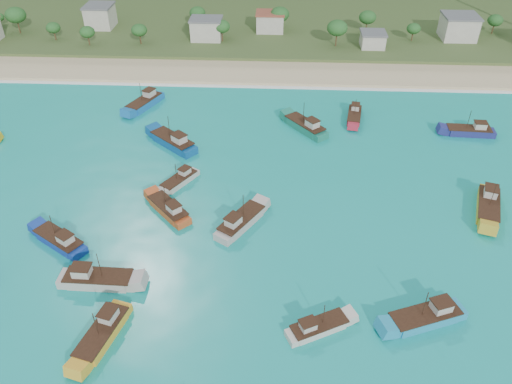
{
  "coord_description": "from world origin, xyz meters",
  "views": [
    {
      "loc": [
        -2.79,
        -54.51,
        56.99
      ],
      "look_at": [
        -6.41,
        18.0,
        3.0
      ],
      "focal_mm": 35.0,
      "sensor_mm": 36.0,
      "label": 1
    }
  ],
  "objects_px": {
    "boat_12": "(60,241)",
    "boat_13": "(305,127)",
    "boat_7": "(318,328)",
    "boat_11": "(426,317)",
    "boat_6": "(241,222)",
    "boat_15": "(103,334)",
    "boat_2": "(97,280)",
    "boat_14": "(469,131)",
    "boat_0": "(354,116)",
    "boat_32": "(173,142)",
    "boat_8": "(169,210)",
    "boat_27": "(145,103)",
    "boat_23": "(488,206)",
    "boat_30": "(180,181)"
  },
  "relations": [
    {
      "from": "boat_23",
      "to": "boat_30",
      "type": "height_order",
      "value": "boat_23"
    },
    {
      "from": "boat_27",
      "to": "boat_13",
      "type": "bearing_deg",
      "value": -170.08
    },
    {
      "from": "boat_0",
      "to": "boat_32",
      "type": "xyz_separation_m",
      "value": [
        -40.78,
        -14.51,
        0.26
      ]
    },
    {
      "from": "boat_12",
      "to": "boat_15",
      "type": "height_order",
      "value": "boat_15"
    },
    {
      "from": "boat_12",
      "to": "boat_13",
      "type": "xyz_separation_m",
      "value": [
        42.15,
        40.8,
        0.14
      ]
    },
    {
      "from": "boat_8",
      "to": "boat_23",
      "type": "xyz_separation_m",
      "value": [
        57.81,
        3.62,
        0.16
      ]
    },
    {
      "from": "boat_0",
      "to": "boat_6",
      "type": "xyz_separation_m",
      "value": [
        -24.11,
        -40.61,
        0.14
      ]
    },
    {
      "from": "boat_8",
      "to": "boat_23",
      "type": "height_order",
      "value": "boat_23"
    },
    {
      "from": "boat_6",
      "to": "boat_8",
      "type": "relative_size",
      "value": 1.15
    },
    {
      "from": "boat_23",
      "to": "boat_11",
      "type": "bearing_deg",
      "value": 75.5
    },
    {
      "from": "boat_2",
      "to": "boat_32",
      "type": "relative_size",
      "value": 0.99
    },
    {
      "from": "boat_6",
      "to": "boat_23",
      "type": "height_order",
      "value": "boat_23"
    },
    {
      "from": "boat_23",
      "to": "boat_14",
      "type": "bearing_deg",
      "value": -81.23
    },
    {
      "from": "boat_11",
      "to": "boat_15",
      "type": "height_order",
      "value": "boat_11"
    },
    {
      "from": "boat_2",
      "to": "boat_7",
      "type": "bearing_deg",
      "value": 78.95
    },
    {
      "from": "boat_7",
      "to": "boat_8",
      "type": "distance_m",
      "value": 35.69
    },
    {
      "from": "boat_32",
      "to": "boat_8",
      "type": "bearing_deg",
      "value": -130.46
    },
    {
      "from": "boat_0",
      "to": "boat_6",
      "type": "height_order",
      "value": "boat_6"
    },
    {
      "from": "boat_13",
      "to": "boat_2",
      "type": "bearing_deg",
      "value": -163.08
    },
    {
      "from": "boat_0",
      "to": "boat_30",
      "type": "relative_size",
      "value": 1.13
    },
    {
      "from": "boat_6",
      "to": "boat_14",
      "type": "distance_m",
      "value": 60.1
    },
    {
      "from": "boat_0",
      "to": "boat_6",
      "type": "relative_size",
      "value": 0.91
    },
    {
      "from": "boat_6",
      "to": "boat_32",
      "type": "xyz_separation_m",
      "value": [
        -16.66,
        26.11,
        0.12
      ]
    },
    {
      "from": "boat_2",
      "to": "boat_6",
      "type": "bearing_deg",
      "value": 126.41
    },
    {
      "from": "boat_6",
      "to": "boat_7",
      "type": "distance_m",
      "value": 25.16
    },
    {
      "from": "boat_15",
      "to": "boat_30",
      "type": "xyz_separation_m",
      "value": [
        4.18,
        36.66,
        -0.18
      ]
    },
    {
      "from": "boat_2",
      "to": "boat_14",
      "type": "xyz_separation_m",
      "value": [
        70.13,
        49.09,
        -0.07
      ]
    },
    {
      "from": "boat_6",
      "to": "boat_11",
      "type": "relative_size",
      "value": 0.95
    },
    {
      "from": "boat_6",
      "to": "boat_15",
      "type": "height_order",
      "value": "boat_6"
    },
    {
      "from": "boat_6",
      "to": "boat_15",
      "type": "xyz_separation_m",
      "value": [
        -17.06,
        -24.46,
        -0.05
      ]
    },
    {
      "from": "boat_7",
      "to": "boat_11",
      "type": "xyz_separation_m",
      "value": [
        15.3,
        2.37,
        0.25
      ]
    },
    {
      "from": "boat_2",
      "to": "boat_6",
      "type": "xyz_separation_m",
      "value": [
        20.82,
        14.75,
        -0.03
      ]
    },
    {
      "from": "boat_8",
      "to": "boat_32",
      "type": "distance_m",
      "value": 23.41
    },
    {
      "from": "boat_27",
      "to": "boat_30",
      "type": "xyz_separation_m",
      "value": [
        14.32,
        -32.37,
        -0.3
      ]
    },
    {
      "from": "boat_13",
      "to": "boat_14",
      "type": "height_order",
      "value": "boat_13"
    },
    {
      "from": "boat_12",
      "to": "boat_23",
      "type": "bearing_deg",
      "value": -47.39
    },
    {
      "from": "boat_13",
      "to": "boat_32",
      "type": "height_order",
      "value": "boat_32"
    },
    {
      "from": "boat_11",
      "to": "boat_27",
      "type": "distance_m",
      "value": 84.38
    },
    {
      "from": "boat_27",
      "to": "boat_30",
      "type": "relative_size",
      "value": 1.36
    },
    {
      "from": "boat_8",
      "to": "boat_23",
      "type": "bearing_deg",
      "value": -38.99
    },
    {
      "from": "boat_27",
      "to": "boat_30",
      "type": "bearing_deg",
      "value": 138.09
    },
    {
      "from": "boat_12",
      "to": "boat_27",
      "type": "xyz_separation_m",
      "value": [
        2.62,
        50.87,
        0.13
      ]
    },
    {
      "from": "boat_11",
      "to": "boat_13",
      "type": "xyz_separation_m",
      "value": [
        -15.37,
        54.0,
        0.06
      ]
    },
    {
      "from": "boat_15",
      "to": "boat_32",
      "type": "distance_m",
      "value": 50.57
    },
    {
      "from": "boat_8",
      "to": "boat_14",
      "type": "xyz_separation_m",
      "value": [
        62.54,
        31.39,
        0.04
      ]
    },
    {
      "from": "boat_2",
      "to": "boat_6",
      "type": "distance_m",
      "value": 25.51
    },
    {
      "from": "boat_0",
      "to": "boat_30",
      "type": "xyz_separation_m",
      "value": [
        -36.99,
        -28.42,
        -0.09
      ]
    },
    {
      "from": "boat_13",
      "to": "boat_27",
      "type": "height_order",
      "value": "boat_13"
    },
    {
      "from": "boat_8",
      "to": "boat_15",
      "type": "relative_size",
      "value": 0.87
    },
    {
      "from": "boat_12",
      "to": "boat_14",
      "type": "xyz_separation_m",
      "value": [
        79.13,
        40.65,
        0.02
      ]
    }
  ]
}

